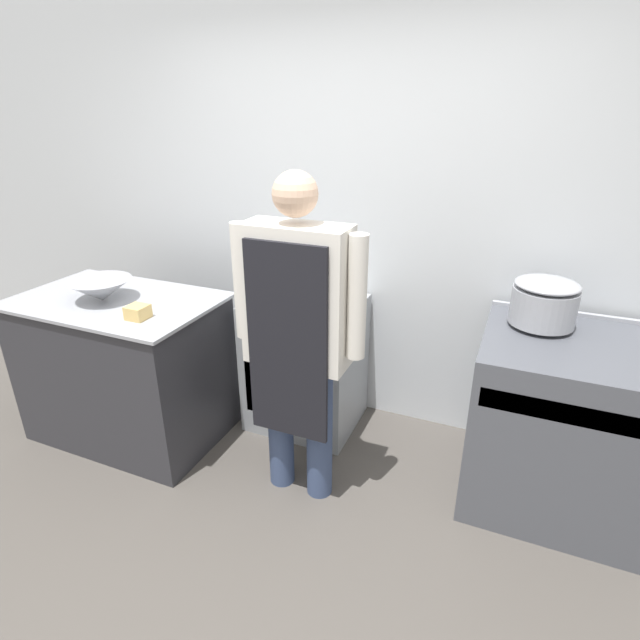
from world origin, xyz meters
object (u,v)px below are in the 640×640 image
object	(u,v)px
stove	(567,425)
stock_pot	(544,301)
mixing_bowl	(101,290)
fridge_unit	(305,363)
plastic_tub	(138,312)
person_cook	(297,325)

from	to	relation	value
stove	stock_pot	distance (m)	0.66
mixing_bowl	fridge_unit	bearing A→B (deg)	28.96
plastic_tub	mixing_bowl	bearing A→B (deg)	161.07
person_cook	stock_pot	bearing A→B (deg)	29.01
plastic_tub	stock_pot	world-z (taller)	stock_pot
mixing_bowl	stock_pot	world-z (taller)	stock_pot
plastic_tub	person_cook	bearing A→B (deg)	6.69
plastic_tub	stock_pot	bearing A→B (deg)	19.69
stove	plastic_tub	bearing A→B (deg)	-165.38
fridge_unit	person_cook	size ratio (longest dim) A/B	0.50
stove	plastic_tub	size ratio (longest dim) A/B	8.91
stove	person_cook	size ratio (longest dim) A/B	0.55
stove	stock_pot	world-z (taller)	stock_pot
stove	mixing_bowl	size ratio (longest dim) A/B	2.61
stove	person_cook	xyz separation A→B (m)	(-1.32, -0.47, 0.53)
plastic_tub	fridge_unit	bearing A→B (deg)	47.20
mixing_bowl	stove	bearing A→B (deg)	9.68
person_cook	mixing_bowl	world-z (taller)	person_cook
stove	person_cook	world-z (taller)	person_cook
person_cook	plastic_tub	distance (m)	0.91
fridge_unit	stock_pot	xyz separation A→B (m)	(1.35, 0.00, 0.64)
fridge_unit	stock_pot	world-z (taller)	stock_pot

